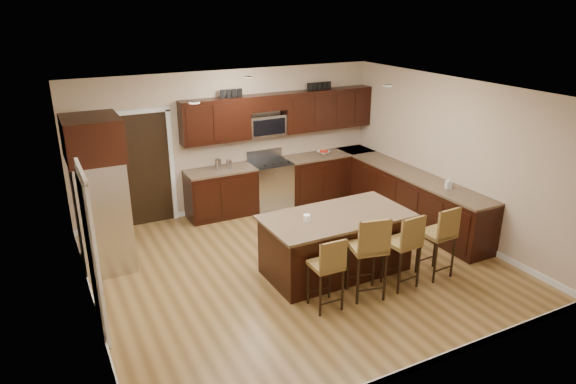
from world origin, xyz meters
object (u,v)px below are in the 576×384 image
island (335,245)px  stool_mid (370,248)px  stool_extra (441,234)px  stool_right (406,243)px  range (270,184)px  stool_left (328,266)px  refrigerator (100,193)px

island → stool_mid: size_ratio=1.80×
stool_extra → stool_right: bearing=176.5°
range → stool_extra: 3.83m
stool_left → stool_mid: bearing=0.4°
island → stool_extra: stool_extra is taller
refrigerator → stool_extra: bearing=-31.0°
stool_mid → stool_extra: 1.27m
stool_extra → stool_left: bearing=176.3°
stool_right → refrigerator: size_ratio=0.48×
stool_mid → stool_extra: stool_mid is taller
stool_mid → stool_right: 0.62m
refrigerator → stool_right: bearing=-35.3°
island → stool_left: 1.08m
stool_mid → refrigerator: size_ratio=0.52×
range → stool_mid: stool_mid is taller
range → island: bearing=-95.1°
stool_left → stool_right: bearing=0.9°
range → stool_mid: bearing=-94.1°
stool_left → refrigerator: (-2.40, 2.58, 0.56)m
stool_right → stool_left: bearing=176.3°
range → stool_left: 3.79m
stool_mid → refrigerator: refrigerator is taller
island → stool_left: bearing=-128.2°
island → stool_left: size_ratio=2.11×
island → stool_mid: (-0.01, -0.85, 0.33)m
range → stool_mid: (-0.26, -3.69, 0.29)m
range → stool_left: (-0.90, -3.68, 0.18)m
island → stool_extra: bearing=-34.5°
range → stool_left: size_ratio=1.06×
stool_left → refrigerator: 3.57m
island → refrigerator: (-3.04, 1.74, 0.78)m
island → stool_extra: (1.26, -0.85, 0.27)m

